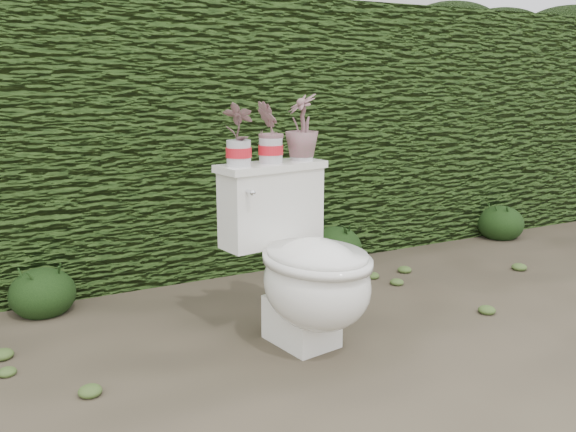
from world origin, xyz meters
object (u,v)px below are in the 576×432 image
potted_plant_left (238,136)px  potted_plant_center (271,134)px  potted_plant_right (302,129)px  toilet (304,267)px

potted_plant_left → potted_plant_center: (0.16, 0.03, 0.00)m
potted_plant_center → potted_plant_right: bearing=128.0°
potted_plant_center → potted_plant_right: (0.17, 0.03, 0.01)m
potted_plant_center → potted_plant_left: bearing=-52.0°
toilet → potted_plant_right: size_ratio=2.73×
potted_plant_center → potted_plant_right: 0.18m
toilet → potted_plant_right: potted_plant_right is taller
toilet → potted_plant_right: bearing=54.4°
potted_plant_left → potted_plant_right: bearing=-123.2°
toilet → potted_plant_center: potted_plant_center is taller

